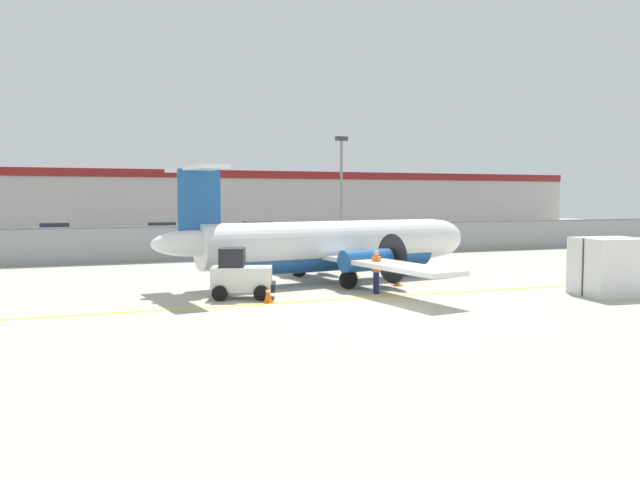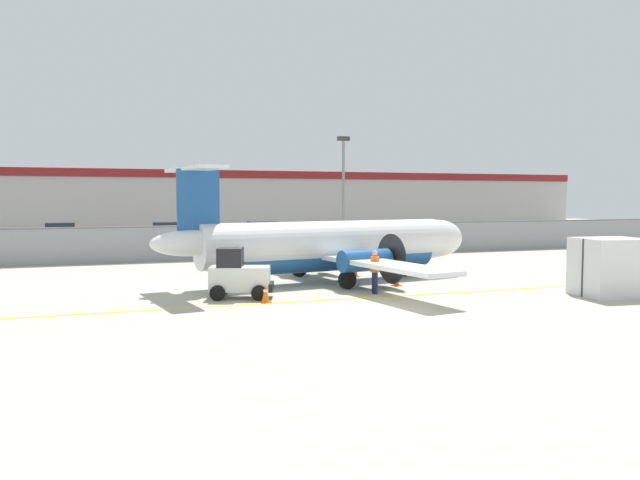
{
  "view_description": "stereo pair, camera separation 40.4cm",
  "coord_description": "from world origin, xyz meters",
  "px_view_note": "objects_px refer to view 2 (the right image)",
  "views": [
    {
      "loc": [
        -9.49,
        -18.99,
        3.74
      ],
      "look_at": [
        0.24,
        7.59,
        1.8
      ],
      "focal_mm": 35.0,
      "sensor_mm": 36.0,
      "label": 1
    },
    {
      "loc": [
        -9.11,
        -19.12,
        3.74
      ],
      "look_at": [
        0.24,
        7.59,
        1.8
      ],
      "focal_mm": 35.0,
      "sensor_mm": 36.0,
      "label": 2
    }
  ],
  "objects_px": {
    "cargo_container": "(610,267)",
    "traffic_cone_near_right": "(396,278)",
    "parked_car_2": "(261,231)",
    "apron_light_pole": "(343,188)",
    "commuter_airplane": "(333,246)",
    "baggage_tug": "(239,275)",
    "parked_car_1": "(165,232)",
    "traffic_cone_far_left": "(355,270)",
    "parked_car_0": "(62,233)",
    "parked_car_3": "(406,233)",
    "traffic_cone_near_left": "(266,294)",
    "ground_crew_worker": "(375,269)"
  },
  "relations": [
    {
      "from": "cargo_container",
      "to": "baggage_tug",
      "type": "bearing_deg",
      "value": 168.59
    },
    {
      "from": "cargo_container",
      "to": "traffic_cone_near_right",
      "type": "xyz_separation_m",
      "value": [
        -6.46,
        5.1,
        -0.79
      ]
    },
    {
      "from": "parked_car_1",
      "to": "apron_light_pole",
      "type": "distance_m",
      "value": 21.09
    },
    {
      "from": "traffic_cone_near_left",
      "to": "parked_car_2",
      "type": "xyz_separation_m",
      "value": [
        7.3,
        30.26,
        0.58
      ]
    },
    {
      "from": "baggage_tug",
      "to": "traffic_cone_near_right",
      "type": "bearing_deg",
      "value": 26.28
    },
    {
      "from": "traffic_cone_near_left",
      "to": "parked_car_3",
      "type": "xyz_separation_m",
      "value": [
        17.21,
        22.73,
        0.58
      ]
    },
    {
      "from": "traffic_cone_near_right",
      "to": "baggage_tug",
      "type": "bearing_deg",
      "value": -172.06
    },
    {
      "from": "traffic_cone_near_right",
      "to": "parked_car_3",
      "type": "bearing_deg",
      "value": 61.86
    },
    {
      "from": "traffic_cone_near_right",
      "to": "parked_car_3",
      "type": "distance_m",
      "value": 23.2
    },
    {
      "from": "apron_light_pole",
      "to": "commuter_airplane",
      "type": "bearing_deg",
      "value": -114.32
    },
    {
      "from": "traffic_cone_far_left",
      "to": "apron_light_pole",
      "type": "xyz_separation_m",
      "value": [
        2.14,
        6.97,
        3.99
      ]
    },
    {
      "from": "ground_crew_worker",
      "to": "baggage_tug",
      "type": "bearing_deg",
      "value": -4.56
    },
    {
      "from": "traffic_cone_near_right",
      "to": "parked_car_2",
      "type": "relative_size",
      "value": 0.15
    },
    {
      "from": "ground_crew_worker",
      "to": "parked_car_0",
      "type": "bearing_deg",
      "value": -64.78
    },
    {
      "from": "commuter_airplane",
      "to": "baggage_tug",
      "type": "bearing_deg",
      "value": -156.89
    },
    {
      "from": "commuter_airplane",
      "to": "apron_light_pole",
      "type": "bearing_deg",
      "value": 56.56
    },
    {
      "from": "baggage_tug",
      "to": "ground_crew_worker",
      "type": "bearing_deg",
      "value": 10.45
    },
    {
      "from": "traffic_cone_near_left",
      "to": "cargo_container",
      "type": "bearing_deg",
      "value": -12.5
    },
    {
      "from": "baggage_tug",
      "to": "parked_car_1",
      "type": "bearing_deg",
      "value": 108.01
    },
    {
      "from": "traffic_cone_far_left",
      "to": "ground_crew_worker",
      "type": "bearing_deg",
      "value": -103.99
    },
    {
      "from": "apron_light_pole",
      "to": "baggage_tug",
      "type": "bearing_deg",
      "value": -127.29
    },
    {
      "from": "cargo_container",
      "to": "traffic_cone_near_left",
      "type": "bearing_deg",
      "value": 173.16
    },
    {
      "from": "traffic_cone_near_right",
      "to": "parked_car_1",
      "type": "distance_m",
      "value": 30.15
    },
    {
      "from": "parked_car_2",
      "to": "apron_light_pole",
      "type": "xyz_separation_m",
      "value": [
        0.61,
        -17.64,
        3.41
      ]
    },
    {
      "from": "cargo_container",
      "to": "parked_car_1",
      "type": "xyz_separation_m",
      "value": [
        -13.26,
        34.47,
        -0.21
      ]
    },
    {
      "from": "apron_light_pole",
      "to": "traffic_cone_near_left",
      "type": "bearing_deg",
      "value": -122.11
    },
    {
      "from": "ground_crew_worker",
      "to": "traffic_cone_near_right",
      "type": "xyz_separation_m",
      "value": [
        1.77,
        1.69,
        -0.64
      ]
    },
    {
      "from": "commuter_airplane",
      "to": "traffic_cone_near_left",
      "type": "distance_m",
      "value": 6.21
    },
    {
      "from": "cargo_container",
      "to": "traffic_cone_near_right",
      "type": "bearing_deg",
      "value": 147.38
    },
    {
      "from": "parked_car_0",
      "to": "parked_car_3",
      "type": "bearing_deg",
      "value": -24.74
    },
    {
      "from": "traffic_cone_near_left",
      "to": "parked_car_2",
      "type": "bearing_deg",
      "value": 76.43
    },
    {
      "from": "commuter_airplane",
      "to": "traffic_cone_near_right",
      "type": "relative_size",
      "value": 25.08
    },
    {
      "from": "commuter_airplane",
      "to": "parked_car_2",
      "type": "relative_size",
      "value": 3.69
    },
    {
      "from": "parked_car_0",
      "to": "apron_light_pole",
      "type": "height_order",
      "value": "apron_light_pole"
    },
    {
      "from": "parked_car_3",
      "to": "parked_car_2",
      "type": "bearing_deg",
      "value": -45.18
    },
    {
      "from": "commuter_airplane",
      "to": "parked_car_2",
      "type": "bearing_deg",
      "value": 74.04
    },
    {
      "from": "commuter_airplane",
      "to": "parked_car_2",
      "type": "height_order",
      "value": "commuter_airplane"
    },
    {
      "from": "parked_car_0",
      "to": "parked_car_3",
      "type": "height_order",
      "value": "same"
    },
    {
      "from": "baggage_tug",
      "to": "traffic_cone_far_left",
      "type": "distance_m",
      "value": 7.8
    },
    {
      "from": "cargo_container",
      "to": "traffic_cone_near_right",
      "type": "distance_m",
      "value": 8.27
    },
    {
      "from": "ground_crew_worker",
      "to": "traffic_cone_near_left",
      "type": "bearing_deg",
      "value": 10.68
    },
    {
      "from": "commuter_airplane",
      "to": "traffic_cone_far_left",
      "type": "xyz_separation_m",
      "value": [
        1.57,
        1.25,
        -1.29
      ]
    },
    {
      "from": "baggage_tug",
      "to": "parked_car_1",
      "type": "distance_m",
      "value": 30.34
    },
    {
      "from": "cargo_container",
      "to": "traffic_cone_near_right",
      "type": "height_order",
      "value": "cargo_container"
    },
    {
      "from": "parked_car_1",
      "to": "parked_car_2",
      "type": "distance_m",
      "value": 7.94
    },
    {
      "from": "parked_car_2",
      "to": "apron_light_pole",
      "type": "relative_size",
      "value": 0.6
    },
    {
      "from": "commuter_airplane",
      "to": "parked_car_1",
      "type": "relative_size",
      "value": 3.74
    },
    {
      "from": "cargo_container",
      "to": "traffic_cone_near_left",
      "type": "xyz_separation_m",
      "value": [
        -12.74,
        2.82,
        -0.79
      ]
    },
    {
      "from": "parked_car_2",
      "to": "baggage_tug",
      "type": "bearing_deg",
      "value": 68.57
    },
    {
      "from": "baggage_tug",
      "to": "traffic_cone_far_left",
      "type": "relative_size",
      "value": 4.0
    }
  ]
}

